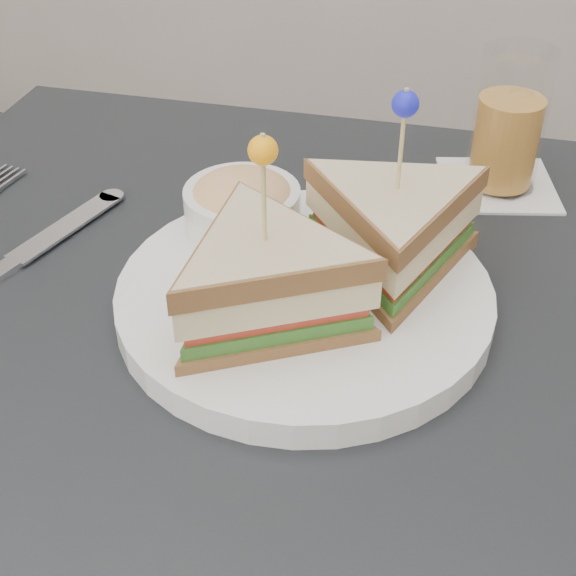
# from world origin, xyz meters

# --- Properties ---
(table) EXTENTS (0.80, 0.80, 0.75)m
(table) POSITION_xyz_m (0.00, 0.00, 0.67)
(table) COLOR black
(table) RESTS_ON ground
(plate_meal) EXTENTS (0.33, 0.31, 0.17)m
(plate_meal) POSITION_xyz_m (0.02, 0.05, 0.80)
(plate_meal) COLOR white
(plate_meal) RESTS_ON table
(cutlery_knife) EXTENTS (0.09, 0.23, 0.01)m
(cutlery_knife) POSITION_xyz_m (-0.23, 0.06, 0.75)
(cutlery_knife) COLOR white
(cutlery_knife) RESTS_ON table
(drink_set) EXTENTS (0.13, 0.13, 0.14)m
(drink_set) POSITION_xyz_m (0.16, 0.28, 0.81)
(drink_set) COLOR white
(drink_set) RESTS_ON table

